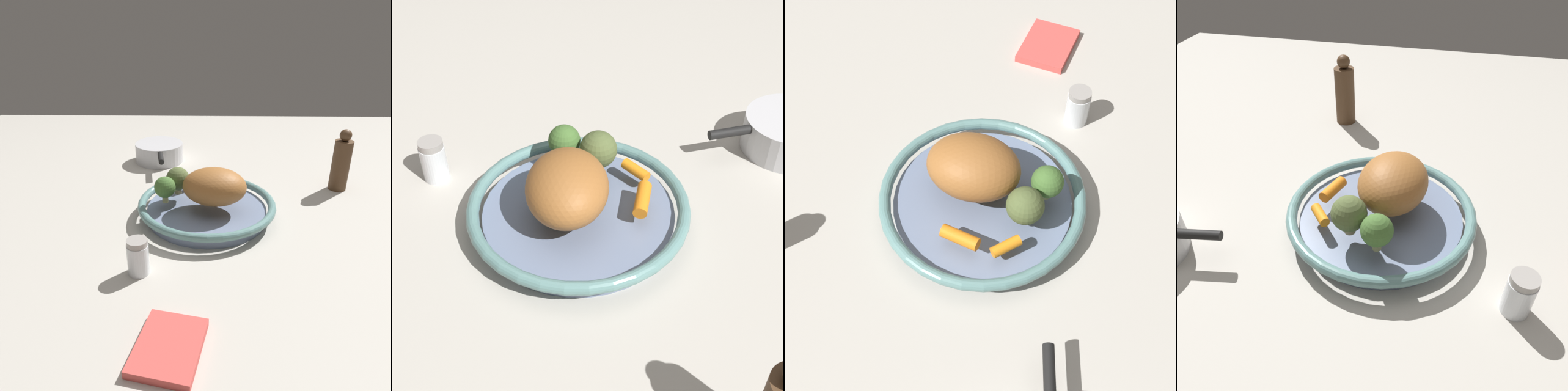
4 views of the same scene
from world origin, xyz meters
The scene contains 9 objects.
ground_plane centered at (0.00, 0.00, 0.00)m, with size 1.94×1.94×0.00m, color #B7B2A8.
serving_bowl centered at (0.00, 0.00, 0.02)m, with size 0.33×0.33×0.04m.
roast_chicken_piece centered at (0.02, 0.02, 0.09)m, with size 0.15×0.12×0.09m, color #995E2C.
baby_carrot_right centered at (-0.09, -0.05, 0.05)m, with size 0.02×0.02×0.05m, color orange.
baby_carrot_center centered at (-0.09, 0.02, 0.06)m, with size 0.02×0.02×0.06m, color orange.
broccoli_floret_mid centered at (-0.04, -0.07, 0.08)m, with size 0.06×0.06×0.07m.
broccoli_floret_edge centered at (0.01, -0.10, 0.08)m, with size 0.05×0.05×0.06m.
salt_shaker centered at (0.22, -0.13, 0.04)m, with size 0.04×0.04×0.07m.
dish_towel centered at (0.41, -0.06, 0.01)m, with size 0.12×0.09×0.01m, color #D14C47.
Camera 3 is at (-0.52, -0.09, 0.79)m, focal length 53.82 mm.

